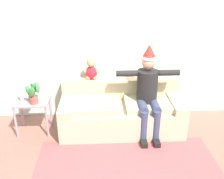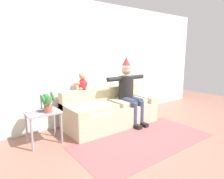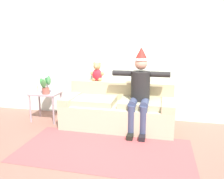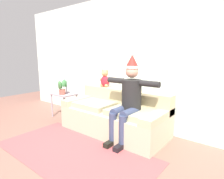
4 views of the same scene
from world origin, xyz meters
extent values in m
plane|color=#8D5E50|center=(0.00, 0.00, 0.00)|extent=(10.00, 10.00, 0.00)
cube|color=silver|center=(0.00, 1.55, 1.35)|extent=(7.00, 0.10, 2.70)
cube|color=#C5B595|center=(0.00, 0.96, 0.22)|extent=(2.04, 0.91, 0.44)
cube|color=#C4B186|center=(0.00, 1.30, 0.62)|extent=(2.04, 0.24, 0.35)
cube|color=#C0B08B|center=(-0.91, 0.96, 0.50)|extent=(0.22, 0.91, 0.12)
cube|color=#C1B38D|center=(0.91, 0.96, 0.50)|extent=(0.22, 0.91, 0.12)
cube|color=tan|center=(-0.46, 0.91, 0.49)|extent=(0.82, 0.64, 0.10)
cube|color=#ACA985|center=(0.46, 0.91, 0.49)|extent=(0.82, 0.64, 0.10)
cylinder|color=black|center=(0.41, 0.94, 0.80)|extent=(0.34, 0.34, 0.52)
sphere|color=tan|center=(0.41, 0.94, 1.20)|extent=(0.22, 0.22, 0.22)
cylinder|color=white|center=(0.41, 0.94, 1.28)|extent=(0.23, 0.23, 0.04)
cone|color=red|center=(0.41, 0.94, 1.39)|extent=(0.21, 0.21, 0.20)
sphere|color=white|center=(0.41, 0.94, 1.49)|extent=(0.06, 0.06, 0.06)
cylinder|color=#384160|center=(0.31, 0.74, 0.54)|extent=(0.14, 0.40, 0.14)
cylinder|color=#384160|center=(0.31, 0.54, 0.27)|extent=(0.13, 0.13, 0.54)
cube|color=black|center=(0.31, 0.46, 0.04)|extent=(0.10, 0.24, 0.08)
cylinder|color=#384160|center=(0.51, 0.74, 0.54)|extent=(0.14, 0.40, 0.14)
cylinder|color=#384160|center=(0.51, 0.54, 0.27)|extent=(0.13, 0.13, 0.54)
cube|color=black|center=(0.51, 0.46, 0.04)|extent=(0.10, 0.24, 0.08)
cylinder|color=black|center=(0.07, 0.94, 1.02)|extent=(0.34, 0.10, 0.10)
cylinder|color=black|center=(0.75, 0.94, 1.02)|extent=(0.34, 0.10, 0.10)
ellipsoid|color=red|center=(-0.50, 1.30, 0.92)|extent=(0.20, 0.16, 0.24)
sphere|color=tan|center=(-0.50, 1.30, 1.10)|extent=(0.15, 0.15, 0.15)
sphere|color=tan|center=(-0.50, 1.24, 1.09)|extent=(0.07, 0.07, 0.07)
sphere|color=tan|center=(-0.55, 1.30, 1.15)|extent=(0.05, 0.05, 0.05)
sphere|color=tan|center=(-0.45, 1.30, 1.15)|extent=(0.05, 0.05, 0.05)
sphere|color=tan|center=(-0.61, 1.30, 0.95)|extent=(0.08, 0.08, 0.08)
sphere|color=tan|center=(-0.56, 1.27, 0.83)|extent=(0.08, 0.08, 0.08)
sphere|color=tan|center=(-0.40, 1.30, 0.95)|extent=(0.08, 0.08, 0.08)
sphere|color=tan|center=(-0.44, 1.27, 0.83)|extent=(0.08, 0.08, 0.08)
cube|color=#A1919B|center=(-1.48, 0.94, 0.56)|extent=(0.56, 0.41, 0.03)
cylinder|color=#A1919B|center=(-1.73, 0.76, 0.27)|extent=(0.04, 0.04, 0.55)
cylinder|color=#A1919B|center=(-1.23, 0.76, 0.27)|extent=(0.04, 0.04, 0.55)
cylinder|color=#A1919B|center=(-1.73, 1.11, 0.27)|extent=(0.04, 0.04, 0.55)
cylinder|color=#A1919B|center=(-1.23, 1.11, 0.27)|extent=(0.04, 0.04, 0.55)
cylinder|color=gray|center=(-1.48, 1.02, 0.59)|extent=(0.14, 0.14, 0.03)
cylinder|color=#948B9A|center=(-1.48, 1.02, 0.75)|extent=(0.02, 0.02, 0.28)
cone|color=silver|center=(-1.48, 1.02, 0.98)|extent=(0.24, 0.24, 0.18)
cylinder|color=#A05245|center=(-1.41, 0.85, 0.64)|extent=(0.14, 0.14, 0.12)
ellipsoid|color=#3E7C46|center=(-1.33, 0.84, 0.86)|extent=(0.09, 0.15, 0.21)
ellipsoid|color=#348944|center=(-1.40, 0.93, 0.83)|extent=(0.16, 0.10, 0.21)
ellipsoid|color=#34853C|center=(-1.48, 0.85, 0.80)|extent=(0.10, 0.12, 0.20)
ellipsoid|color=#40763D|center=(-1.41, 0.78, 0.80)|extent=(0.14, 0.09, 0.21)
cylinder|color=beige|center=(-1.64, 0.92, 0.65)|extent=(0.02, 0.02, 0.13)
cylinder|color=white|center=(-1.64, 0.92, 0.76)|extent=(0.04, 0.04, 0.10)
cube|color=#B24C4E|center=(0.00, -0.04, 0.00)|extent=(2.57, 1.28, 0.01)
camera|label=1|loc=(-0.35, -2.79, 2.41)|focal=40.25mm
camera|label=2|loc=(-2.44, -2.38, 1.59)|focal=31.23mm
camera|label=3|loc=(0.79, -2.99, 1.61)|focal=35.77mm
camera|label=4|loc=(2.13, -1.77, 1.48)|focal=30.08mm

